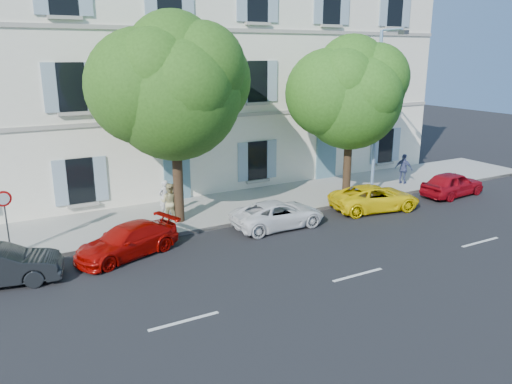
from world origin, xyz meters
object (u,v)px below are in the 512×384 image
car_red_coupe (127,241)px  road_sign (5,210)px  car_white_coupe (278,214)px  tree_right (351,99)px  pedestrian_a (165,198)px  pedestrian_b (170,202)px  tree_left (174,94)px  pedestrian_c (404,169)px  street_lamp (379,105)px  car_red_hatchback (452,184)px  car_yellow_supercar (375,198)px

car_red_coupe → road_sign: bearing=-132.7°
car_white_coupe → tree_right: tree_right is taller
pedestrian_a → pedestrian_b: bearing=71.2°
road_sign → pedestrian_b: road_sign is taller
car_white_coupe → pedestrian_a: pedestrian_a is taller
tree_left → pedestrian_c: 13.52m
street_lamp → pedestrian_b: size_ratio=4.83×
tree_right → road_sign: tree_right is taller
car_white_coupe → car_red_hatchback: (10.10, -0.25, 0.07)m
pedestrian_a → car_yellow_supercar: bearing=143.5°
road_sign → car_red_hatchback: bearing=-5.2°
road_sign → pedestrian_b: bearing=8.6°
car_yellow_supercar → tree_left: tree_left is taller
tree_right → pedestrian_b: tree_right is taller
street_lamp → car_white_coupe: bearing=-168.1°
street_lamp → pedestrian_a: (-10.09, 1.92, -3.67)m
car_red_coupe → tree_right: 12.34m
car_white_coupe → street_lamp: 7.67m
pedestrian_b → pedestrian_c: size_ratio=1.01×
tree_left → tree_right: (8.57, -0.33, -0.52)m
tree_left → pedestrian_c: (12.77, 0.05, -4.45)m
car_white_coupe → car_red_hatchback: 10.11m
car_red_hatchback → pedestrian_a: (-13.83, 3.51, 0.32)m
car_yellow_supercar → pedestrian_b: 9.26m
car_red_coupe → car_red_hatchback: 16.36m
car_white_coupe → tree_right: (5.13, 1.95, 4.34)m
tree_right → street_lamp: size_ratio=0.94×
car_red_coupe → pedestrian_b: (2.48, 2.51, 0.41)m
road_sign → pedestrian_a: road_sign is taller
car_white_coupe → tree_left: bearing=56.5°
car_red_hatchback → car_white_coupe: bearing=83.5°
car_red_coupe → pedestrian_b: bearing=116.0°
tree_right → pedestrian_a: size_ratio=4.66×
car_yellow_supercar → road_sign: 15.16m
road_sign → street_lamp: size_ratio=0.30×
car_white_coupe → pedestrian_b: 4.54m
road_sign → pedestrian_b: 6.26m
street_lamp → pedestrian_a: street_lamp is taller
car_red_coupe → pedestrian_a: bearing=123.1°
pedestrian_a → car_white_coupe: bearing=123.4°
road_sign → pedestrian_b: size_ratio=1.44×
car_red_hatchback → pedestrian_a: pedestrian_a is taller
car_white_coupe → road_sign: size_ratio=1.69×
car_red_coupe → pedestrian_a: size_ratio=2.44×
tree_right → tree_left: bearing=177.8°
street_lamp → pedestrian_c: 4.81m
car_red_hatchback → street_lamp: street_lamp is taller
car_yellow_supercar → car_red_hatchback: (5.00, -0.12, 0.05)m
car_yellow_supercar → street_lamp: 4.48m
car_red_coupe → pedestrian_a: 4.15m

